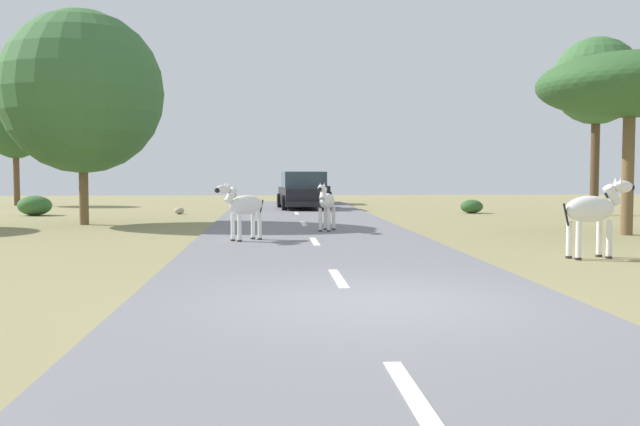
{
  "coord_description": "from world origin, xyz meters",
  "views": [
    {
      "loc": [
        -1.4,
        -9.12,
        1.75
      ],
      "look_at": [
        -0.02,
        10.48,
        0.61
      ],
      "focal_mm": 39.39,
      "sensor_mm": 36.0,
      "label": 1
    }
  ],
  "objects_px": {
    "rock_1": "(179,211)",
    "car_0": "(301,192)",
    "zebra_0": "(326,202)",
    "zebra_2": "(594,210)",
    "tree_2": "(630,86)",
    "tree_4": "(82,92)",
    "zebra_1": "(244,206)",
    "tree_0": "(597,82)",
    "bush_3": "(472,206)",
    "bush_1": "(35,206)",
    "tree_3": "(15,132)",
    "car_1": "(311,189)"
  },
  "relations": [
    {
      "from": "zebra_2",
      "to": "tree_4",
      "type": "relative_size",
      "value": 0.24
    },
    {
      "from": "car_1",
      "to": "tree_4",
      "type": "relative_size",
      "value": 0.61
    },
    {
      "from": "bush_3",
      "to": "rock_1",
      "type": "height_order",
      "value": "bush_3"
    },
    {
      "from": "car_0",
      "to": "tree_2",
      "type": "relative_size",
      "value": 0.88
    },
    {
      "from": "car_1",
      "to": "tree_4",
      "type": "xyz_separation_m",
      "value": [
        -8.46,
        -14.77,
        3.56
      ]
    },
    {
      "from": "tree_2",
      "to": "tree_4",
      "type": "xyz_separation_m",
      "value": [
        -16.17,
        5.02,
        0.26
      ]
    },
    {
      "from": "car_0",
      "to": "tree_4",
      "type": "distance_m",
      "value": 12.32
    },
    {
      "from": "zebra_1",
      "to": "rock_1",
      "type": "relative_size",
      "value": 3.51
    },
    {
      "from": "zebra_0",
      "to": "zebra_1",
      "type": "height_order",
      "value": "zebra_1"
    },
    {
      "from": "zebra_2",
      "to": "car_0",
      "type": "xyz_separation_m",
      "value": [
        -5.13,
        19.13,
        -0.14
      ]
    },
    {
      "from": "bush_3",
      "to": "zebra_0",
      "type": "bearing_deg",
      "value": -127.09
    },
    {
      "from": "zebra_1",
      "to": "bush_1",
      "type": "relative_size",
      "value": 1.09
    },
    {
      "from": "tree_0",
      "to": "car_0",
      "type": "bearing_deg",
      "value": 156.73
    },
    {
      "from": "zebra_1",
      "to": "tree_3",
      "type": "xyz_separation_m",
      "value": [
        -12.7,
        20.54,
        2.93
      ]
    },
    {
      "from": "tree_2",
      "to": "tree_4",
      "type": "distance_m",
      "value": 16.94
    },
    {
      "from": "bush_3",
      "to": "zebra_1",
      "type": "bearing_deg",
      "value": -127.66
    },
    {
      "from": "tree_2",
      "to": "tree_4",
      "type": "height_order",
      "value": "tree_4"
    },
    {
      "from": "zebra_1",
      "to": "tree_3",
      "type": "bearing_deg",
      "value": -10.89
    },
    {
      "from": "tree_0",
      "to": "zebra_1",
      "type": "bearing_deg",
      "value": -143.34
    },
    {
      "from": "car_0",
      "to": "rock_1",
      "type": "relative_size",
      "value": 10.67
    },
    {
      "from": "tree_0",
      "to": "rock_1",
      "type": "xyz_separation_m",
      "value": [
        -17.05,
        1.89,
        -5.28
      ]
    },
    {
      "from": "zebra_2",
      "to": "bush_1",
      "type": "xyz_separation_m",
      "value": [
        -16.12,
        15.43,
        -0.58
      ]
    },
    {
      "from": "tree_3",
      "to": "car_1",
      "type": "bearing_deg",
      "value": 2.45
    },
    {
      "from": "bush_3",
      "to": "rock_1",
      "type": "xyz_separation_m",
      "value": [
        -12.44,
        0.2,
        -0.15
      ]
    },
    {
      "from": "tree_2",
      "to": "bush_3",
      "type": "xyz_separation_m",
      "value": [
        -1.33,
        10.61,
        -3.86
      ]
    },
    {
      "from": "car_0",
      "to": "bush_3",
      "type": "xyz_separation_m",
      "value": [
        7.19,
        -3.39,
        -0.56
      ]
    },
    {
      "from": "car_1",
      "to": "rock_1",
      "type": "xyz_separation_m",
      "value": [
        -6.06,
        -8.98,
        -0.71
      ]
    },
    {
      "from": "zebra_1",
      "to": "tree_2",
      "type": "height_order",
      "value": "tree_2"
    },
    {
      "from": "tree_0",
      "to": "tree_2",
      "type": "distance_m",
      "value": 9.6
    },
    {
      "from": "zebra_2",
      "to": "car_0",
      "type": "relative_size",
      "value": 0.39
    },
    {
      "from": "car_0",
      "to": "zebra_2",
      "type": "bearing_deg",
      "value": 101.25
    },
    {
      "from": "tree_3",
      "to": "rock_1",
      "type": "bearing_deg",
      "value": -41.06
    },
    {
      "from": "rock_1",
      "to": "car_0",
      "type": "bearing_deg",
      "value": 31.28
    },
    {
      "from": "tree_0",
      "to": "tree_2",
      "type": "bearing_deg",
      "value": -110.2
    },
    {
      "from": "zebra_0",
      "to": "zebra_2",
      "type": "xyz_separation_m",
      "value": [
        4.93,
        -6.48,
        0.09
      ]
    },
    {
      "from": "car_1",
      "to": "rock_1",
      "type": "relative_size",
      "value": 10.42
    },
    {
      "from": "car_0",
      "to": "tree_3",
      "type": "xyz_separation_m",
      "value": [
        -14.79,
        5.12,
        3.01
      ]
    },
    {
      "from": "car_1",
      "to": "bush_1",
      "type": "bearing_deg",
      "value": 38.9
    },
    {
      "from": "car_0",
      "to": "tree_0",
      "type": "relative_size",
      "value": 0.62
    },
    {
      "from": "rock_1",
      "to": "zebra_0",
      "type": "bearing_deg",
      "value": -60.05
    },
    {
      "from": "car_1",
      "to": "bush_1",
      "type": "relative_size",
      "value": 3.22
    },
    {
      "from": "bush_3",
      "to": "bush_1",
      "type": "bearing_deg",
      "value": -179.03
    },
    {
      "from": "bush_1",
      "to": "tree_3",
      "type": "bearing_deg",
      "value": 113.27
    },
    {
      "from": "tree_3",
      "to": "bush_1",
      "type": "xyz_separation_m",
      "value": [
        3.79,
        -8.82,
        -3.45
      ]
    },
    {
      "from": "zebra_0",
      "to": "tree_0",
      "type": "bearing_deg",
      "value": -128.6
    },
    {
      "from": "rock_1",
      "to": "zebra_1",
      "type": "bearing_deg",
      "value": -75.52
    },
    {
      "from": "tree_4",
      "to": "rock_1",
      "type": "xyz_separation_m",
      "value": [
        2.4,
        5.79,
        -4.27
      ]
    },
    {
      "from": "tree_4",
      "to": "bush_1",
      "type": "xyz_separation_m",
      "value": [
        -3.34,
        5.28,
        -4.0
      ]
    },
    {
      "from": "zebra_2",
      "to": "rock_1",
      "type": "distance_m",
      "value": 19.04
    },
    {
      "from": "bush_3",
      "to": "car_1",
      "type": "bearing_deg",
      "value": 124.8
    }
  ]
}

